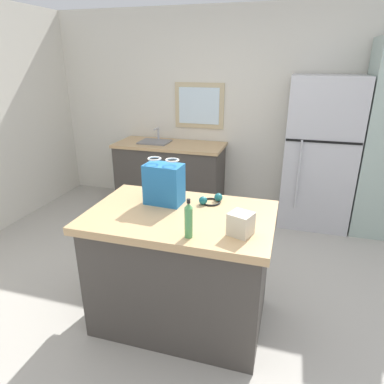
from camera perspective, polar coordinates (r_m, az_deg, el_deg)
The scene contains 10 objects.
ground at distance 2.98m, azimuth 2.81°, elevation -19.48°, with size 6.81×6.81×0.00m, color #ADA89E.
back_wall at distance 4.71m, azimuth 10.21°, elevation 12.96°, with size 5.68×0.13×2.59m.
kitchen_island at distance 2.66m, azimuth -1.87°, elevation -12.53°, with size 1.32×0.86×0.92m.
refrigerator at distance 4.38m, azimuth 20.45°, elevation 6.00°, with size 0.81×0.68×1.79m.
tall_cabinet at distance 4.44m, azimuth 29.22°, elevation 7.40°, with size 0.46×0.61×2.17m.
sink_counter at distance 4.78m, azimuth -3.70°, elevation 3.00°, with size 1.47×0.64×1.07m.
shopping_bag at distance 2.56m, azimuth -4.69°, elevation 1.39°, with size 0.29×0.19×0.35m.
small_box at distance 2.14m, azimuth 8.13°, elevation -5.28°, with size 0.14×0.13×0.14m, color beige.
bottle at distance 2.07m, azimuth -0.58°, elevation -4.73°, with size 0.05×0.05×0.25m.
ear_defenders at distance 2.60m, azimuth 3.15°, elevation -1.34°, with size 0.21×0.21×0.06m.
Camera 1 is at (0.51, -2.21, 1.94)m, focal length 31.97 mm.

